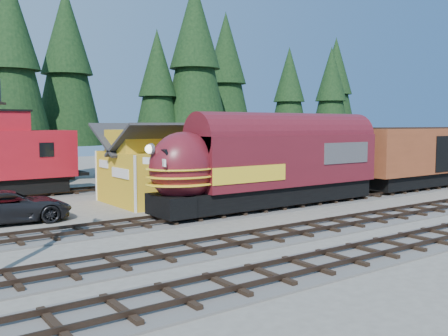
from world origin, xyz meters
TOP-DOWN VIEW (x-y plane):
  - ground at (0.00, 0.00)m, footprint 120.00×120.00m
  - track_siding at (10.00, 4.00)m, footprint 68.00×3.20m
  - track_main_south at (10.00, -2.00)m, footprint 68.00×3.20m
  - track_spur at (-10.00, 18.00)m, footprint 32.00×3.20m
  - depot at (-0.00, 10.50)m, footprint 12.80×7.00m
  - conifer_backdrop at (3.83, 24.16)m, footprint 80.65×24.25m
  - locomotive at (0.95, 4.00)m, footprint 16.42×3.26m
  - boxcar at (17.85, 4.00)m, footprint 14.36×3.08m
  - pickup_truck_a at (-12.65, 8.69)m, footprint 6.45×3.37m

SIDE VIEW (x-z plane):
  - ground at x=0.00m, z-range 0.00..0.00m
  - track_siding at x=10.00m, z-range -0.11..0.22m
  - track_main_south at x=10.00m, z-range -0.11..0.22m
  - track_spur at x=-10.00m, z-range -0.11..0.22m
  - pickup_truck_a at x=-12.65m, z-range 0.00..1.73m
  - locomotive at x=0.95m, z-range 0.37..4.83m
  - boxcar at x=17.85m, z-range 0.45..4.96m
  - depot at x=0.00m, z-range 0.31..5.61m
  - conifer_backdrop at x=3.83m, z-range 1.64..18.86m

